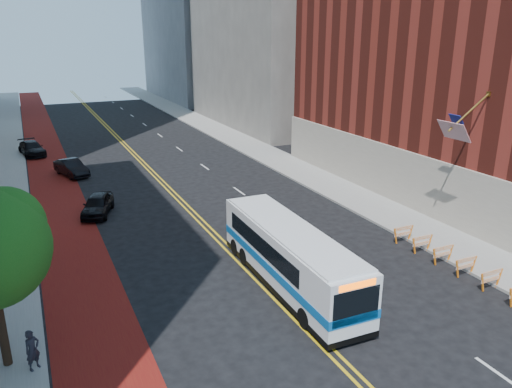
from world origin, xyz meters
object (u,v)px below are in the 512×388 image
at_px(car_a, 98,205).
at_px(car_c, 32,148).
at_px(pedestrian, 32,350).
at_px(car_b, 71,168).
at_px(transit_bus, 289,255).

bearing_deg(car_a, car_c, 120.06).
distance_m(car_a, car_c, 20.55).
bearing_deg(pedestrian, car_a, 39.42).
relative_size(car_c, pedestrian, 3.03).
height_order(car_a, car_b, car_b).
xyz_separation_m(car_a, pedestrian, (-4.54, -16.03, 0.24)).
bearing_deg(transit_bus, car_b, 108.08).
xyz_separation_m(car_c, pedestrian, (-1.10, -36.29, 0.24)).
distance_m(transit_bus, car_c, 35.92).
xyz_separation_m(car_a, car_c, (-3.44, 20.26, -0.01)).
bearing_deg(pedestrian, car_b, 46.92).
height_order(transit_bus, car_c, transit_bus).
height_order(transit_bus, car_a, transit_bus).
bearing_deg(car_c, transit_bus, -83.63).
xyz_separation_m(transit_bus, car_b, (-7.56, 24.92, -0.87)).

